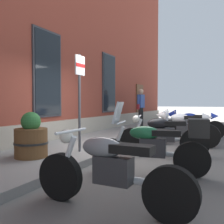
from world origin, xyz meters
name	(u,v)px	position (x,y,z in m)	size (l,w,h in m)	color
ground_plane	(120,152)	(0.00, 0.00, 0.00)	(140.00, 140.00, 0.00)	#565451
sidewalk	(81,146)	(0.00, 1.16, 0.07)	(30.30, 2.32, 0.14)	slate
motorcycle_grey_naked	(108,171)	(-3.22, -1.27, 0.47)	(0.62, 2.05, 0.93)	black
motorcycle_green_touring	(157,145)	(-1.60, -1.40, 0.54)	(0.74, 2.00, 1.28)	black
motorcycle_black_naked	(162,136)	(-0.04, -1.10, 0.48)	(0.77, 2.06, 0.96)	black
motorcycle_white_sport	(181,126)	(1.58, -1.23, 0.58)	(0.62, 2.02, 1.08)	black
motorcycle_blue_sport	(190,123)	(3.30, -1.23, 0.56)	(0.67, 2.15, 1.02)	black
pedestrian_blue_top	(141,105)	(5.48, 1.31, 1.14)	(0.66, 0.26, 1.76)	black
parking_sign	(80,88)	(-0.97, 0.57, 1.58)	(0.36, 0.07, 2.21)	#4C4C51
barrel_planter	(31,139)	(-1.92, 1.14, 0.52)	(0.69, 0.69, 0.93)	brown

